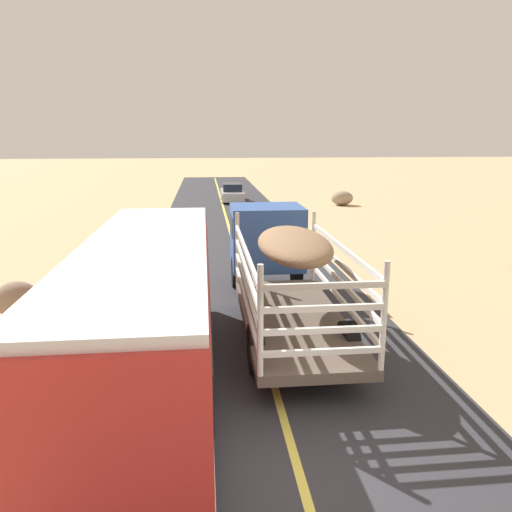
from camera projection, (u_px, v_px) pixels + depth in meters
The scene contains 8 objects.
ground_plane at pixel (300, 478), 7.91m from camera, with size 240.00×240.00×0.00m, color tan.
road_surface at pixel (300, 478), 7.91m from camera, with size 8.00×120.00×0.02m, color #2D2D33.
road_centre_line at pixel (300, 477), 7.91m from camera, with size 0.16×117.60×0.00m, color #D8CC4C.
livestock_truck at pixel (275, 251), 15.58m from camera, with size 2.53×9.70×3.02m.
bus at pixel (148, 313), 10.28m from camera, with size 2.54×10.00×3.21m.
car_far at pixel (232, 193), 41.41m from camera, with size 1.80×4.40×1.46m.
boulder_near_shoulder at pixel (342, 198), 39.16m from camera, with size 1.73×1.43×1.12m, color gray.
boulder_far_horizon at pixel (17, 299), 14.87m from camera, with size 1.32×1.05×1.10m, color #84705B.
Camera 1 is at (-1.41, -6.75, 5.30)m, focal length 34.91 mm.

